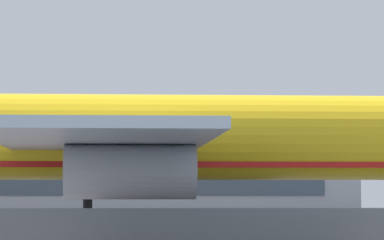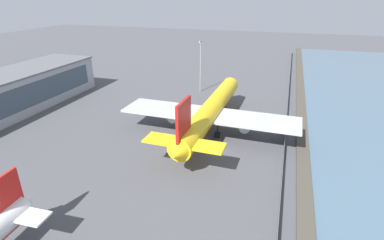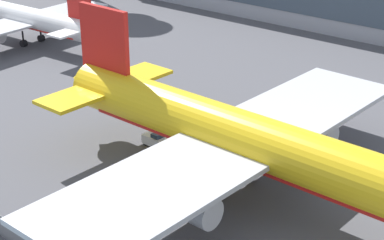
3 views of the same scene
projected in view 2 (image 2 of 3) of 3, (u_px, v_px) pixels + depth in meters
The scene contains 6 objects.
ground_plane at pixel (217, 150), 75.03m from camera, with size 500.00×500.00×0.00m, color #4C4C51.
shoreline_seawall at pixel (303, 162), 69.17m from camera, with size 320.00×3.00×0.50m.
perimeter_fence at pixel (283, 156), 70.08m from camera, with size 280.00×0.10×2.30m.
cargo_jet_yellow at pixel (211, 111), 82.30m from camera, with size 56.48×48.18×16.52m.
baggage_tug at pixel (183, 154), 71.56m from camera, with size 3.26×1.72×1.80m.
apron_light_mast_apron_west at pixel (200, 63), 114.53m from camera, with size 3.20×0.40×19.99m.
Camera 2 is at (-64.75, -14.28, 36.45)m, focal length 28.00 mm.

